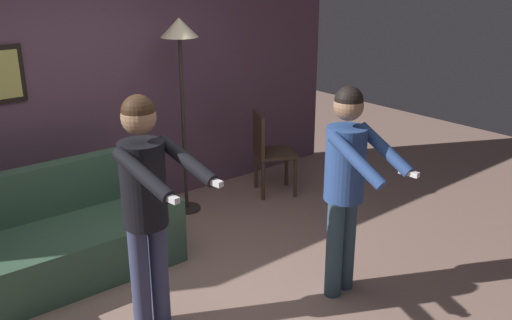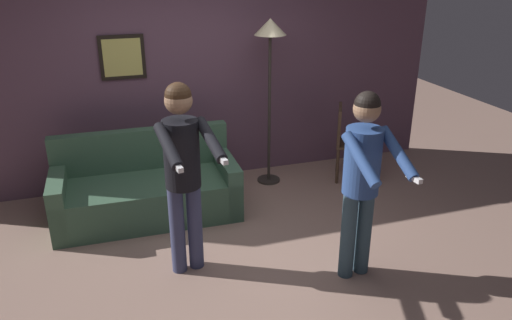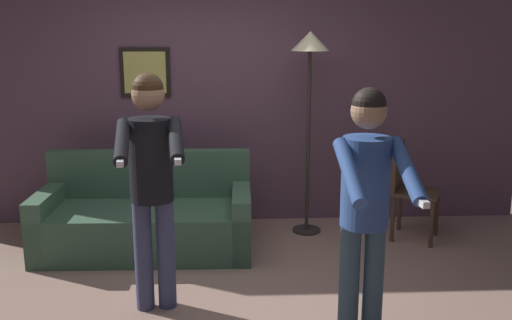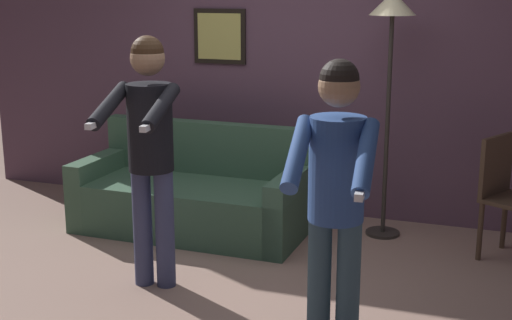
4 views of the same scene
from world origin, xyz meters
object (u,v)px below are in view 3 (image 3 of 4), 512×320
at_px(person_standing_left, 151,171).
at_px(dining_chair_distant, 408,185).
at_px(torchiere_lamp, 310,63).
at_px(person_standing_right, 366,195).
at_px(couch, 146,221).

distance_m(person_standing_left, dining_chair_distant, 2.67).
xyz_separation_m(torchiere_lamp, dining_chair_distant, (0.94, -0.21, -1.15)).
bearing_deg(dining_chair_distant, person_standing_left, -148.91).
bearing_deg(person_standing_left, person_standing_right, -20.80).
bearing_deg(couch, person_standing_right, -46.24).
xyz_separation_m(person_standing_left, dining_chair_distant, (2.25, 1.36, -0.51)).
distance_m(couch, dining_chair_distant, 2.50).
distance_m(couch, torchiere_lamp, 2.11).
distance_m(person_standing_right, dining_chair_distant, 2.12).
bearing_deg(torchiere_lamp, person_standing_left, -129.88).
distance_m(person_standing_left, person_standing_right, 1.47).
bearing_deg(person_standing_right, couch, 133.76).
relative_size(couch, person_standing_left, 1.12).
bearing_deg(torchiere_lamp, couch, -164.87).
height_order(couch, person_standing_left, person_standing_left).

